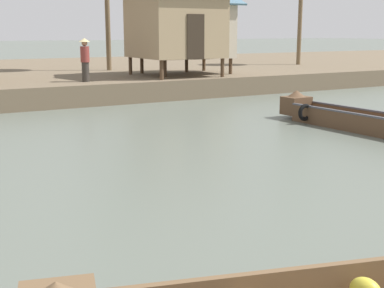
# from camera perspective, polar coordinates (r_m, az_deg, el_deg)

# --- Properties ---
(ground_plane) EXTENTS (300.00, 300.00, 0.00)m
(ground_plane) POSITION_cam_1_polar(r_m,az_deg,el_deg) (10.07, -9.99, -3.92)
(ground_plane) COLOR #596056
(fishing_skiff_distant) EXTENTS (1.75, 5.24, 0.89)m
(fishing_skiff_distant) POSITION_cam_1_polar(r_m,az_deg,el_deg) (15.83, 16.69, 2.74)
(fishing_skiff_distant) COLOR brown
(fishing_skiff_distant) RESTS_ON ground
(stilt_house_mid_left) EXTENTS (4.00, 4.05, 4.28)m
(stilt_house_mid_left) POSITION_cam_1_polar(r_m,az_deg,el_deg) (23.57, -1.84, 12.84)
(stilt_house_mid_left) COLOR #4C3826
(stilt_house_mid_left) RESTS_ON riverbank_strip
(stilt_house_mid_right) EXTENTS (4.45, 3.26, 3.83)m
(stilt_house_mid_right) POSITION_cam_1_polar(r_m,az_deg,el_deg) (24.65, -0.67, 12.23)
(stilt_house_mid_right) COLOR #4C3826
(stilt_house_mid_right) RESTS_ON riverbank_strip
(vendor_person) EXTENTS (0.44, 0.44, 1.66)m
(vendor_person) POSITION_cam_1_polar(r_m,az_deg,el_deg) (21.11, -11.37, 9.05)
(vendor_person) COLOR #332D28
(vendor_person) RESTS_ON riverbank_strip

